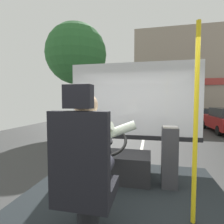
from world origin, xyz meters
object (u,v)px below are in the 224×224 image
handrail_pole (196,125)px  parked_car_charcoal (187,112)px  bus_driver (89,150)px  parked_car_black (199,115)px  driver_seat (84,177)px  steering_console (115,165)px  fare_box (169,157)px

handrail_pole → parked_car_charcoal: (3.73, 20.24, -1.02)m
bus_driver → parked_car_charcoal: bearing=77.1°
handrail_pole → parked_car_black: 16.11m
driver_seat → bus_driver: size_ratio=1.62×
bus_driver → steering_console: bus_driver is taller
bus_driver → parked_car_black: size_ratio=0.19×
bus_driver → driver_seat: bearing=-90.0°
fare_box → parked_car_black: size_ratio=0.20×
driver_seat → parked_car_black: driver_seat is taller
fare_box → parked_car_charcoal: bearing=78.7°
parked_car_charcoal → steering_console: bearing=-103.6°
steering_console → parked_car_black: 15.55m
driver_seat → steering_console: driver_seat is taller
steering_console → handrail_pole: size_ratio=0.56×
fare_box → handrail_pole: bearing=-77.3°
driver_seat → fare_box: (0.81, 1.19, -0.14)m
driver_seat → bus_driver: bearing=90.0°
driver_seat → steering_console: 1.35m
parked_car_black → parked_car_charcoal: parked_car_charcoal is taller
bus_driver → parked_car_charcoal: bus_driver is taller
steering_console → parked_car_black: size_ratio=0.25×
bus_driver → handrail_pole: size_ratio=0.42×
steering_console → handrail_pole: bearing=-40.4°
driver_seat → handrail_pole: (0.97, 0.48, 0.41)m
bus_driver → parked_car_charcoal: size_ratio=0.20×
handrail_pole → fare_box: (-0.16, 0.72, -0.55)m
driver_seat → parked_car_charcoal: 21.25m
driver_seat → steering_console: bearing=90.0°
fare_box → parked_car_charcoal: (3.90, 19.52, -0.47)m
steering_console → parked_car_charcoal: bearing=76.4°
driver_seat → handrail_pole: 1.15m
handrail_pole → fare_box: size_ratio=2.28×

